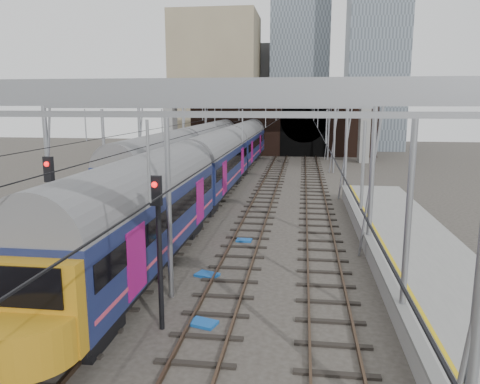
# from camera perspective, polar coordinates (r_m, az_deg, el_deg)

# --- Properties ---
(ground) EXTENTS (160.00, 160.00, 0.00)m
(ground) POSITION_cam_1_polar(r_m,az_deg,el_deg) (17.06, -10.25, -15.10)
(ground) COLOR #38332D
(ground) RESTS_ON ground
(tracks) EXTENTS (14.40, 80.00, 0.22)m
(tracks) POSITION_cam_1_polar(r_m,az_deg,el_deg) (30.86, -1.73, -3.02)
(tracks) COLOR #4C3828
(tracks) RESTS_ON ground
(overhead_line) EXTENTS (16.80, 80.00, 8.00)m
(overhead_line) POSITION_cam_1_polar(r_m,az_deg,el_deg) (36.39, -0.11, 9.51)
(overhead_line) COLOR gray
(overhead_line) RESTS_ON ground
(retaining_wall) EXTENTS (28.00, 2.75, 9.00)m
(retaining_wall) POSITION_cam_1_polar(r_m,az_deg,el_deg) (66.65, 4.68, 8.16)
(retaining_wall) COLOR black
(retaining_wall) RESTS_ON ground
(overbridge) EXTENTS (28.00, 3.00, 9.25)m
(overbridge) POSITION_cam_1_polar(r_m,az_deg,el_deg) (60.76, 3.08, 10.69)
(overbridge) COLOR gray
(overbridge) RESTS_ON ground
(city_skyline) EXTENTS (37.50, 27.50, 60.00)m
(city_skyline) POSITION_cam_1_polar(r_m,az_deg,el_deg) (85.61, 6.45, 17.27)
(city_skyline) COLOR tan
(city_skyline) RESTS_ON ground
(train_main) EXTENTS (3.07, 70.93, 5.19)m
(train_main) POSITION_cam_1_polar(r_m,az_deg,el_deg) (46.40, -0.95, 4.95)
(train_main) COLOR black
(train_main) RESTS_ON ground
(train_second) EXTENTS (3.02, 69.71, 5.12)m
(train_second) POSITION_cam_1_polar(r_m,az_deg,el_deg) (61.17, -2.66, 6.34)
(train_second) COLOR black
(train_second) RESTS_ON ground
(signal_near_left) EXTENTS (0.42, 0.49, 5.40)m
(signal_near_left) POSITION_cam_1_polar(r_m,az_deg,el_deg) (19.60, -21.79, -1.88)
(signal_near_left) COLOR black
(signal_near_left) RESTS_ON ground
(signal_near_centre) EXTENTS (0.38, 0.48, 5.19)m
(signal_near_centre) POSITION_cam_1_polar(r_m,az_deg,el_deg) (15.20, -9.92, -5.24)
(signal_near_centre) COLOR black
(signal_near_centre) RESTS_ON ground
(equip_cover_a) EXTENTS (1.04, 0.86, 0.11)m
(equip_cover_a) POSITION_cam_1_polar(r_m,az_deg,el_deg) (16.52, -4.51, -15.65)
(equip_cover_a) COLOR #1755AC
(equip_cover_a) RESTS_ON ground
(equip_cover_b) EXTENTS (0.84, 0.60, 0.10)m
(equip_cover_b) POSITION_cam_1_polar(r_m,az_deg,el_deg) (25.56, 0.49, -5.90)
(equip_cover_b) COLOR #1755AC
(equip_cover_b) RESTS_ON ground
(equip_cover_c) EXTENTS (1.13, 0.96, 0.11)m
(equip_cover_c) POSITION_cam_1_polar(r_m,az_deg,el_deg) (20.67, -4.04, -10.04)
(equip_cover_c) COLOR #1755AC
(equip_cover_c) RESTS_ON ground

